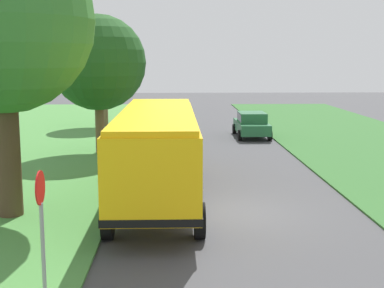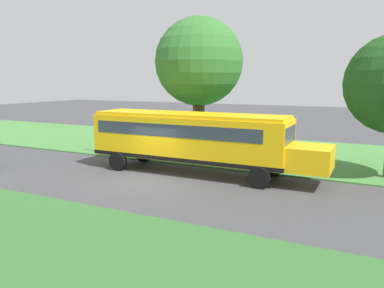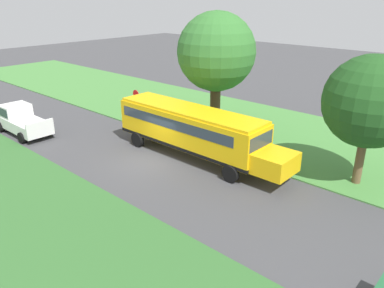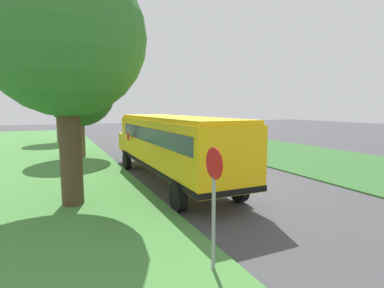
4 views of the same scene
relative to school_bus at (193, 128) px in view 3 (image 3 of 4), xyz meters
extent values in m
plane|color=#424244|center=(2.58, -1.57, -1.92)|extent=(120.00, 120.00, 0.00)
cube|color=#47843D|center=(-7.42, -1.57, -1.88)|extent=(12.00, 80.00, 0.08)
cube|color=yellow|center=(0.00, -0.29, -0.02)|extent=(2.50, 10.50, 2.20)
cube|color=yellow|center=(0.00, 5.91, -0.57)|extent=(2.20, 1.90, 1.10)
cube|color=yellow|center=(0.00, -0.29, 1.16)|extent=(2.35, 10.29, 0.16)
cube|color=black|center=(0.00, -0.29, -1.00)|extent=(2.54, 10.54, 0.20)
cube|color=#2D3842|center=(0.00, -0.59, 0.44)|extent=(2.53, 9.24, 0.64)
cube|color=#2D3842|center=(0.00, 4.91, 0.44)|extent=(2.25, 0.12, 0.80)
cylinder|color=red|center=(-1.43, 2.60, 0.13)|extent=(0.03, 0.44, 0.44)
cylinder|color=black|center=(-1.25, 3.91, -1.42)|extent=(0.30, 1.00, 1.00)
cylinder|color=black|center=(1.25, 3.91, -1.42)|extent=(0.30, 1.00, 1.00)
cylinder|color=black|center=(-1.25, -3.96, -1.42)|extent=(0.30, 1.00, 1.00)
cylinder|color=black|center=(1.25, -3.96, -1.42)|extent=(0.30, 1.00, 1.00)
cube|color=silver|center=(5.28, -12.21, -1.12)|extent=(2.00, 5.40, 0.80)
cube|color=silver|center=(5.28, -13.15, -0.27)|extent=(1.90, 1.70, 0.90)
cube|color=#2D3842|center=(5.28, -13.15, -0.24)|extent=(1.94, 1.53, 0.63)
cube|color=silver|center=(5.28, -9.59, -0.54)|extent=(2.00, 0.16, 0.36)
cylinder|color=black|center=(6.28, -13.96, -1.52)|extent=(0.28, 0.80, 0.80)
cylinder|color=black|center=(4.28, -13.96, -1.52)|extent=(0.28, 0.80, 0.80)
cylinder|color=black|center=(6.28, -10.45, -1.52)|extent=(0.28, 0.80, 0.80)
cylinder|color=black|center=(4.28, -10.45, -1.52)|extent=(0.28, 0.80, 0.80)
cylinder|color=#4C3826|center=(-4.51, -1.83, 0.04)|extent=(0.76, 0.76, 3.93)
sphere|color=#33702D|center=(-4.51, -1.83, 4.08)|extent=(5.54, 5.54, 5.54)
sphere|color=#33702D|center=(-4.10, -2.39, 4.52)|extent=(3.09, 3.09, 3.09)
cylinder|color=brown|center=(-3.25, 9.18, -0.49)|extent=(0.46, 0.46, 2.87)
sphere|color=#1E4C1C|center=(-3.25, 9.18, 2.75)|extent=(4.80, 4.80, 4.80)
cylinder|color=gray|center=(-2.02, -7.86, -0.87)|extent=(0.08, 0.08, 2.10)
cylinder|color=red|center=(-2.02, -7.86, 0.48)|extent=(0.03, 0.68, 0.68)
camera|label=1|loc=(0.59, -18.01, 2.96)|focal=50.00mm
camera|label=2|loc=(17.27, 8.43, 2.88)|focal=35.00mm
camera|label=3|loc=(16.50, 14.73, 7.79)|focal=35.00mm
camera|label=4|loc=(-5.03, -13.24, 1.63)|focal=28.00mm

